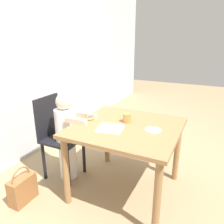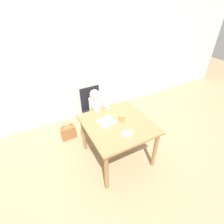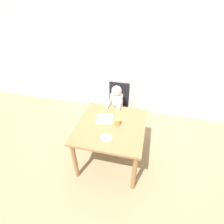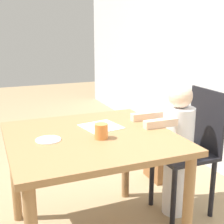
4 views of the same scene
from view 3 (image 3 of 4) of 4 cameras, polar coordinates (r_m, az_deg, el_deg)
ground_plane at (r=2.96m, az=-0.28°, el=-14.80°), size 12.00×12.00×0.00m
wall_back at (r=3.43m, az=5.67°, el=18.50°), size 8.00×0.05×2.50m
dining_table at (r=2.51m, az=-0.32°, el=-6.06°), size 0.94×0.97×0.72m
chair at (r=3.20m, az=1.81°, el=1.51°), size 0.36×0.39×0.91m
child_figure at (r=3.09m, az=1.37°, el=0.69°), size 0.23×0.43×0.97m
donut at (r=2.74m, az=1.58°, el=1.51°), size 0.10×0.10×0.04m
napkin at (r=2.54m, az=-2.49°, el=-2.25°), size 0.26×0.26×0.00m
handbag at (r=3.54m, az=-6.42°, el=-1.40°), size 0.26×0.12×0.37m
cup at (r=2.42m, az=1.83°, el=-3.31°), size 0.08×0.08×0.09m
plate at (r=2.26m, az=-1.77°, el=-8.37°), size 0.14×0.14×0.01m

